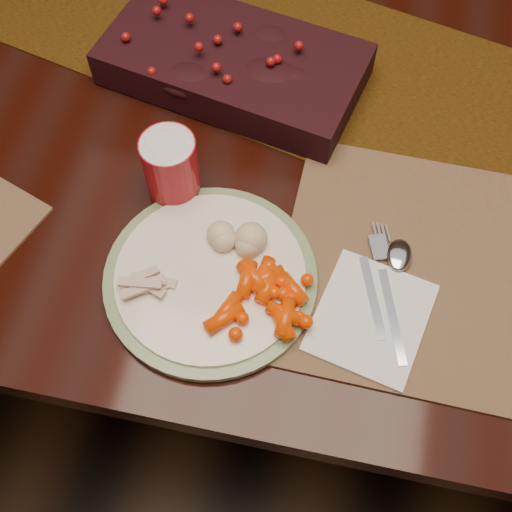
% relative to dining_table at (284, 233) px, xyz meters
% --- Properties ---
extents(floor, '(5.00, 5.00, 0.00)m').
position_rel_dining_table_xyz_m(floor, '(0.00, 0.00, -0.38)').
color(floor, black).
rests_on(floor, ground).
extents(dining_table, '(1.80, 1.00, 0.75)m').
position_rel_dining_table_xyz_m(dining_table, '(0.00, 0.00, 0.00)').
color(dining_table, black).
rests_on(dining_table, floor).
extents(table_runner, '(1.75, 0.77, 0.00)m').
position_rel_dining_table_xyz_m(table_runner, '(0.03, 0.09, 0.38)').
color(table_runner, black).
rests_on(table_runner, dining_table).
extents(centerpiece, '(0.42, 0.28, 0.08)m').
position_rel_dining_table_xyz_m(centerpiece, '(-0.10, 0.04, 0.42)').
color(centerpiece, black).
rests_on(centerpiece, table_runner).
extents(placemat_main, '(0.49, 0.36, 0.00)m').
position_rel_dining_table_xyz_m(placemat_main, '(0.27, -0.24, 0.38)').
color(placemat_main, '#956843').
rests_on(placemat_main, dining_table).
extents(dinner_plate, '(0.28, 0.28, 0.02)m').
position_rel_dining_table_xyz_m(dinner_plate, '(-0.05, -0.31, 0.39)').
color(dinner_plate, white).
rests_on(dinner_plate, placemat_main).
extents(baby_carrots, '(0.11, 0.09, 0.02)m').
position_rel_dining_table_xyz_m(baby_carrots, '(0.01, -0.34, 0.40)').
color(baby_carrots, '#F93F00').
rests_on(baby_carrots, dinner_plate).
extents(mashed_potatoes, '(0.10, 0.09, 0.05)m').
position_rel_dining_table_xyz_m(mashed_potatoes, '(-0.03, -0.26, 0.42)').
color(mashed_potatoes, '#CEB681').
rests_on(mashed_potatoes, dinner_plate).
extents(turkey_shreds, '(0.08, 0.07, 0.02)m').
position_rel_dining_table_xyz_m(turkey_shreds, '(-0.12, -0.35, 0.40)').
color(turkey_shreds, beige).
rests_on(turkey_shreds, dinner_plate).
extents(napkin, '(0.16, 0.18, 0.01)m').
position_rel_dining_table_xyz_m(napkin, '(0.16, -0.32, 0.38)').
color(napkin, white).
rests_on(napkin, placemat_main).
extents(fork, '(0.07, 0.15, 0.00)m').
position_rel_dining_table_xyz_m(fork, '(0.16, -0.28, 0.39)').
color(fork, silver).
rests_on(fork, napkin).
extents(spoon, '(0.08, 0.17, 0.00)m').
position_rel_dining_table_xyz_m(spoon, '(0.18, -0.29, 0.39)').
color(spoon, silver).
rests_on(spoon, napkin).
extents(red_cup, '(0.10, 0.10, 0.10)m').
position_rel_dining_table_xyz_m(red_cup, '(-0.13, -0.19, 0.43)').
color(red_cup, '#AC1521').
rests_on(red_cup, placemat_main).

